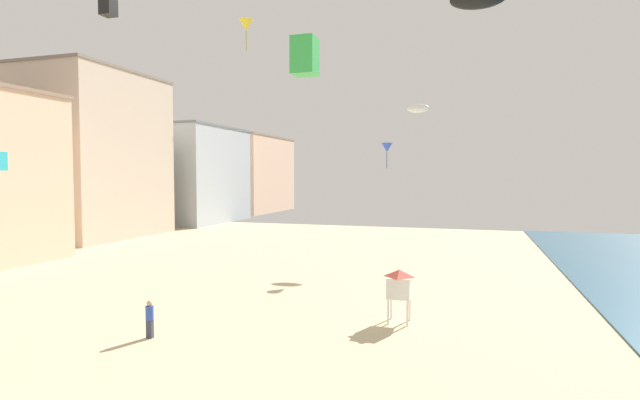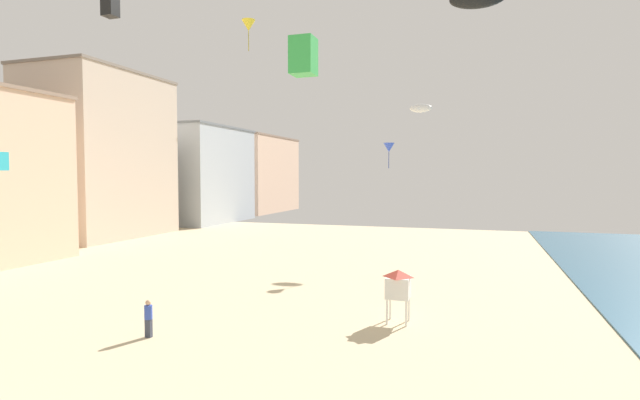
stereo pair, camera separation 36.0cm
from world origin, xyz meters
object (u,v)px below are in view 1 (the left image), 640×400
(kite_blue_delta, at_px, (387,148))
(kite_yellow_delta, at_px, (246,25))
(kite_white_parafoil, at_px, (418,108))
(kite_black_box, at_px, (108,5))
(kite_green_box, at_px, (305,56))
(kite_flyer, at_px, (150,317))
(lifeguard_stand, at_px, (399,284))

(kite_blue_delta, xyz_separation_m, kite_yellow_delta, (-11.90, -0.79, 10.46))
(kite_white_parafoil, relative_size, kite_black_box, 1.50)
(kite_blue_delta, distance_m, kite_green_box, 17.79)
(kite_flyer, xyz_separation_m, kite_blue_delta, (6.68, 21.24, 8.32))
(kite_flyer, bearing_deg, kite_yellow_delta, 53.89)
(kite_flyer, bearing_deg, lifeguard_stand, -21.71)
(kite_blue_delta, height_order, kite_yellow_delta, kite_yellow_delta)
(kite_yellow_delta, xyz_separation_m, kite_black_box, (-3.83, -11.98, -1.88))
(kite_blue_delta, bearing_deg, lifeguard_stand, -78.23)
(kite_flyer, xyz_separation_m, kite_green_box, (5.80, 3.78, 11.57))
(lifeguard_stand, bearing_deg, kite_green_box, -174.28)
(kite_blue_delta, height_order, kite_green_box, kite_green_box)
(kite_white_parafoil, bearing_deg, kite_blue_delta, -105.18)
(kite_white_parafoil, distance_m, kite_black_box, 26.39)
(kite_white_parafoil, xyz_separation_m, kite_green_box, (-2.63, -23.89, -0.62))
(kite_white_parafoil, bearing_deg, lifeguard_stand, -86.02)
(kite_flyer, height_order, kite_yellow_delta, kite_yellow_delta)
(kite_white_parafoil, xyz_separation_m, kite_black_box, (-17.47, -19.20, 4.72))
(kite_flyer, distance_m, kite_blue_delta, 23.77)
(kite_white_parafoil, bearing_deg, kite_black_box, -132.30)
(kite_blue_delta, xyz_separation_m, kite_white_parafoil, (1.74, 6.43, 3.87))
(kite_flyer, xyz_separation_m, kite_white_parafoil, (8.42, 27.67, 12.19))
(kite_flyer, height_order, kite_black_box, kite_black_box)
(kite_green_box, height_order, kite_black_box, kite_black_box)
(kite_yellow_delta, bearing_deg, kite_white_parafoil, 27.89)
(kite_yellow_delta, bearing_deg, kite_green_box, -56.55)
(kite_black_box, bearing_deg, lifeguard_stand, -8.98)
(kite_blue_delta, relative_size, kite_white_parafoil, 1.02)
(kite_yellow_delta, bearing_deg, lifeguard_stand, -44.62)
(kite_white_parafoil, distance_m, kite_green_box, 24.04)
(kite_yellow_delta, relative_size, kite_black_box, 1.97)
(kite_black_box, bearing_deg, kite_yellow_delta, 72.27)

